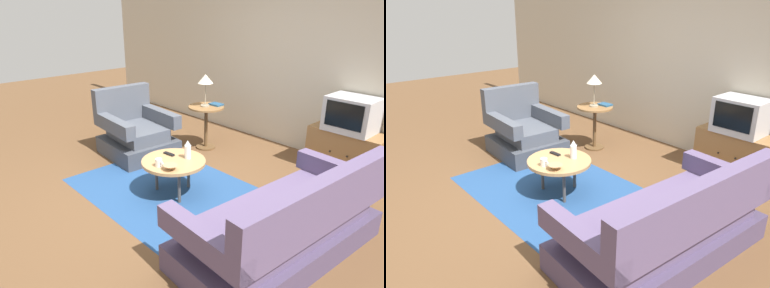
% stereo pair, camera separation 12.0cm
% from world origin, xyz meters
% --- Properties ---
extents(ground_plane, '(16.00, 16.00, 0.00)m').
position_xyz_m(ground_plane, '(0.00, 0.00, 0.00)').
color(ground_plane, brown).
extents(back_wall, '(9.00, 0.12, 2.70)m').
position_xyz_m(back_wall, '(0.00, 2.28, 1.35)').
color(back_wall, '#BCB29E').
rests_on(back_wall, ground).
extents(area_rug, '(2.40, 1.64, 0.00)m').
position_xyz_m(area_rug, '(-0.07, -0.01, 0.00)').
color(area_rug, navy).
rests_on(area_rug, ground).
extents(armchair, '(1.00, 0.93, 0.93)m').
position_xyz_m(armchair, '(-1.37, 0.35, 0.30)').
color(armchair, '#3E424B').
rests_on(armchair, ground).
extents(couch, '(1.01, 1.96, 0.86)m').
position_xyz_m(couch, '(1.41, -0.02, 0.28)').
color(couch, '#4B3E5C').
rests_on(couch, ground).
extents(coffee_table, '(0.72, 0.72, 0.41)m').
position_xyz_m(coffee_table, '(-0.07, -0.01, 0.38)').
color(coffee_table, tan).
rests_on(coffee_table, ground).
extents(side_table, '(0.52, 0.52, 0.65)m').
position_xyz_m(side_table, '(-0.83, 1.24, 0.47)').
color(side_table, olive).
rests_on(side_table, ground).
extents(tv_stand, '(0.93, 0.43, 0.56)m').
position_xyz_m(tv_stand, '(0.98, 1.98, 0.28)').
color(tv_stand, olive).
rests_on(tv_stand, ground).
extents(television, '(0.57, 0.46, 0.43)m').
position_xyz_m(television, '(0.98, 1.98, 0.78)').
color(television, '#B7B7BC').
rests_on(television, tv_stand).
extents(table_lamp, '(0.22, 0.22, 0.47)m').
position_xyz_m(table_lamp, '(-0.84, 1.23, 1.03)').
color(table_lamp, '#9E937A').
rests_on(table_lamp, side_table).
extents(vase, '(0.07, 0.07, 0.21)m').
position_xyz_m(vase, '(-0.00, 0.14, 0.52)').
color(vase, white).
rests_on(vase, coffee_table).
extents(mug, '(0.12, 0.08, 0.09)m').
position_xyz_m(mug, '(-0.04, -0.24, 0.46)').
color(mug, white).
rests_on(mug, coffee_table).
extents(bowl, '(0.16, 0.16, 0.06)m').
position_xyz_m(bowl, '(0.11, -0.20, 0.44)').
color(bowl, tan).
rests_on(bowl, coffee_table).
extents(tv_remote_dark, '(0.15, 0.06, 0.02)m').
position_xyz_m(tv_remote_dark, '(-0.22, 0.04, 0.42)').
color(tv_remote_dark, black).
rests_on(tv_remote_dark, coffee_table).
extents(book, '(0.20, 0.15, 0.02)m').
position_xyz_m(book, '(-0.78, 1.40, 0.66)').
color(book, navy).
rests_on(book, side_table).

